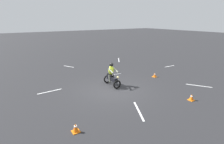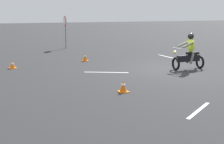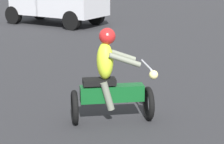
# 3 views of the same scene
# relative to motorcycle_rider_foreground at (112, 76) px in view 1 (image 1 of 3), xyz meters

# --- Properties ---
(ground_plane) EXTENTS (120.00, 120.00, 0.00)m
(ground_plane) POSITION_rel_motorcycle_rider_foreground_xyz_m (0.39, 0.68, -0.73)
(ground_plane) COLOR #28282B
(motorcycle_rider_foreground) EXTENTS (0.70, 1.52, 1.66)m
(motorcycle_rider_foreground) POSITION_rel_motorcycle_rider_foreground_xyz_m (0.00, 0.00, 0.00)
(motorcycle_rider_foreground) COLOR black
(motorcycle_rider_foreground) RESTS_ON ground
(traffic_cone_near_left) EXTENTS (0.32, 0.32, 0.40)m
(traffic_cone_near_left) POSITION_rel_motorcycle_rider_foreground_xyz_m (4.12, 3.66, -0.53)
(traffic_cone_near_left) COLOR orange
(traffic_cone_near_left) RESTS_ON ground
(traffic_cone_far_right) EXTENTS (0.32, 0.32, 0.37)m
(traffic_cone_far_right) POSITION_rel_motorcycle_rider_foreground_xyz_m (-2.59, 4.46, -0.55)
(traffic_cone_far_right) COLOR orange
(traffic_cone_far_right) RESTS_ON ground
(traffic_cone_far_center) EXTENTS (0.32, 0.32, 0.34)m
(traffic_cone_far_center) POSITION_rel_motorcycle_rider_foreground_xyz_m (-3.94, 0.29, -0.56)
(traffic_cone_far_center) COLOR orange
(traffic_cone_far_center) RESTS_ON ground
(lane_stripe_e) EXTENTS (1.53, 0.15, 0.01)m
(lane_stripe_e) POSITION_rel_motorcycle_rider_foreground_xyz_m (3.96, -1.26, -0.72)
(lane_stripe_e) COLOR silver
(lane_stripe_e) RESTS_ON ground
(lane_stripe_ne) EXTENTS (0.96, 1.78, 0.01)m
(lane_stripe_ne) POSITION_rel_motorcycle_rider_foreground_xyz_m (0.77, 3.75, -0.72)
(lane_stripe_ne) COLOR silver
(lane_stripe_ne) RESTS_ON ground
(lane_stripe_nw) EXTENTS (1.02, 1.44, 0.01)m
(lane_stripe_nw) POSITION_rel_motorcycle_rider_foreground_xyz_m (-5.12, 3.37, -0.72)
(lane_stripe_nw) COLOR silver
(lane_stripe_nw) RESTS_ON ground
(lane_stripe_w) EXTENTS (1.26, 0.13, 0.01)m
(lane_stripe_w) POSITION_rel_motorcycle_rider_foreground_xyz_m (-7.66, -1.29, -0.72)
(lane_stripe_w) COLOR silver
(lane_stripe_w) RESTS_ON ground
(lane_stripe_sw) EXTENTS (1.12, 1.67, 0.01)m
(lane_stripe_sw) POSITION_rel_motorcycle_rider_foreground_xyz_m (-5.01, -6.32, -0.72)
(lane_stripe_sw) COLOR silver
(lane_stripe_sw) RESTS_ON ground
(lane_stripe_se) EXTENTS (0.69, 1.20, 0.01)m
(lane_stripe_se) POSITION_rel_motorcycle_rider_foreground_xyz_m (0.81, -6.61, -0.72)
(lane_stripe_se) COLOR silver
(lane_stripe_se) RESTS_ON ground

